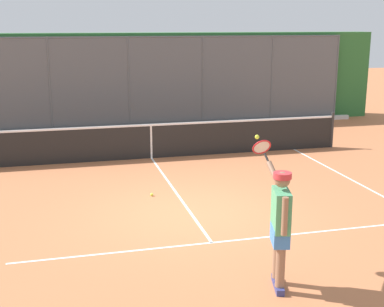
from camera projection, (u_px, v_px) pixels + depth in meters
The scene contains 6 objects.
ground_plane at pixel (191, 213), 10.42m from camera, with size 60.00×60.00×0.00m, color #B76B42.
court_line_markings at pixel (217, 249), 8.75m from camera, with size 8.64×10.95×0.01m.
fence_backdrop at pixel (126, 80), 19.06m from camera, with size 19.09×1.37×3.32m.
tennis_net at pixel (151, 141), 14.55m from camera, with size 11.10×0.09×1.07m.
tennis_player at pixel (280, 220), 7.27m from camera, with size 0.36×1.43×2.00m.
tennis_ball_near_net at pixel (152, 195), 11.45m from camera, with size 0.07×0.07×0.07m, color #D6E042.
Camera 1 is at (2.38, 9.54, 3.65)m, focal length 49.38 mm.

